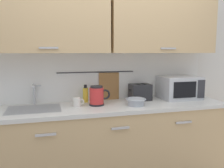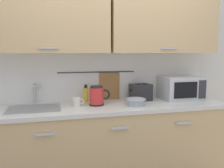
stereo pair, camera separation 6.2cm
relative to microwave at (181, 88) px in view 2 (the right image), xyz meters
name	(u,v)px [view 2 (the right image)]	position (x,y,z in m)	size (l,w,h in m)	color
counter_unit	(111,144)	(-0.89, -0.11, -0.58)	(2.53, 0.64, 0.90)	tan
back_wall_assembly	(107,46)	(-0.88, 0.12, 0.49)	(3.70, 0.41, 2.50)	silver
sink_faucet	(35,91)	(-1.67, 0.12, 0.01)	(0.09, 0.17, 0.22)	#B2B5BA
microwave	(181,88)	(0.00, 0.00, 0.00)	(0.46, 0.35, 0.27)	silver
electric_kettle	(97,96)	(-1.04, -0.09, -0.03)	(0.23, 0.16, 0.21)	black
dish_soap_bottle	(86,94)	(-1.13, 0.11, -0.05)	(0.06, 0.06, 0.20)	yellow
mug_near_sink	(77,102)	(-1.25, -0.09, -0.09)	(0.12, 0.08, 0.09)	silver
mixing_bowl	(136,101)	(-0.64, -0.21, -0.09)	(0.21, 0.21, 0.08)	#A5ADB7
toaster	(141,92)	(-0.49, 0.04, -0.04)	(0.26, 0.17, 0.19)	#232326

